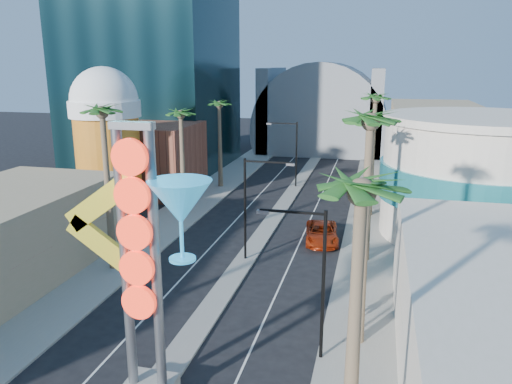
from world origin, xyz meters
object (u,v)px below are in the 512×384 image
(red_pickup, at_px, (322,233))
(pedestrian_b, at_px, (358,266))
(neon_sign, at_px, (157,250))
(pedestrian_a, at_px, (359,303))

(red_pickup, bearing_deg, pedestrian_b, -72.07)
(neon_sign, height_order, pedestrian_b, neon_sign)
(pedestrian_a, bearing_deg, pedestrian_b, -72.32)
(pedestrian_b, bearing_deg, neon_sign, 65.42)
(red_pickup, distance_m, pedestrian_a, 13.32)
(neon_sign, bearing_deg, pedestrian_a, 50.22)
(red_pickup, bearing_deg, pedestrian_a, -81.87)
(pedestrian_a, distance_m, pedestrian_b, 5.86)
(neon_sign, xyz_separation_m, pedestrian_b, (7.78, 15.53, -6.36))
(red_pickup, distance_m, pedestrian_b, 7.73)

